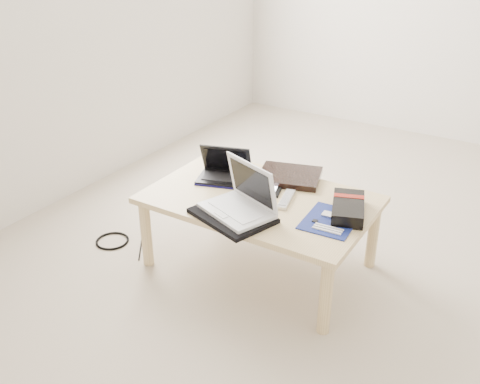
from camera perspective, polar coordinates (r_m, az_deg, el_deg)
The scene contains 13 objects.
ground at distance 3.02m, azimuth 14.94°, elevation -6.56°, with size 4.00×4.00×0.00m, color beige.
coffee_table at distance 2.67m, azimuth 2.13°, elevation -1.46°, with size 1.10×0.70×0.40m.
book at distance 2.84m, azimuth 5.32°, elevation 1.71°, with size 0.38×0.34×0.03m.
netbook at distance 2.82m, azimuth -1.66°, elevation 2.12°, with size 0.31×0.27×0.18m.
tablet at distance 2.74m, azimuth 2.09°, elevation 0.55°, with size 0.27×0.23×0.01m.
remote at distance 2.62m, azimuth 4.96°, elevation -0.77°, with size 0.09×0.21×0.02m.
neoprene_sleeve at distance 2.46m, azimuth -0.80°, elevation -2.54°, with size 0.36×0.26×0.02m, color black.
white_laptop at distance 2.46m, azimuth 0.16°, elevation -0.98°, with size 0.38×0.33×0.23m.
motherboard at distance 2.47m, azimuth 9.64°, elevation -3.00°, with size 0.24×0.30×0.01m.
gpu_box at distance 2.53m, azimuth 11.45°, elevation -1.68°, with size 0.23×0.32×0.06m.
cable_coil at distance 2.72m, azimuth 0.90°, elevation 0.41°, with size 0.10×0.10×0.01m, color black.
floor_cable_coil at distance 3.12m, azimuth -13.46°, elevation -5.09°, with size 0.19×0.19×0.01m, color black.
floor_cable_trail at distance 3.09m, azimuth -10.46°, elevation -5.19°, with size 0.01×0.01×0.38m, color black.
Camera 1 is at (0.62, -2.47, 1.62)m, focal length 40.00 mm.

